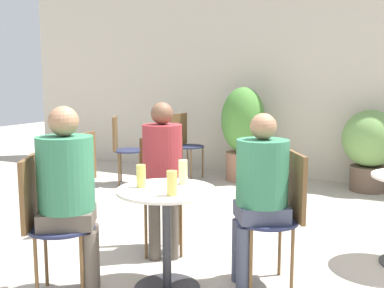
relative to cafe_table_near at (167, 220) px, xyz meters
The scene contains 16 objects.
storefront_wall 4.10m from the cafe_table_near, 86.93° to the left, with size 10.00×0.06×3.00m.
cafe_table_near is the anchor object (origin of this frame).
bistro_chair_0 0.80m from the cafe_table_near, 31.31° to the left, with size 0.49×0.48×0.94m.
bistro_chair_1 0.80m from the cafe_table_near, 121.31° to the left, with size 0.48×0.49×0.94m.
bistro_chair_2 0.80m from the cafe_table_near, 148.69° to the right, with size 0.49×0.48×0.94m.
bistro_chair_3 1.58m from the cafe_table_near, 151.82° to the left, with size 0.44×0.43×0.94m.
bistro_chair_4 3.25m from the cafe_table_near, 129.26° to the left, with size 0.49×0.48×0.94m.
bistro_chair_5 3.60m from the cafe_table_near, 114.53° to the left, with size 0.46×0.44×0.94m.
seated_person_0 0.67m from the cafe_table_near, 31.31° to the left, with size 0.45×0.43×1.21m.
seated_person_1 0.69m from the cafe_table_near, 121.31° to the left, with size 0.39×0.40×1.25m.
seated_person_2 0.69m from the cafe_table_near, 148.69° to the right, with size 0.46×0.45×1.26m.
beer_glass_0 0.34m from the cafe_table_near, 167.68° to the right, with size 0.06×0.06×0.15m.
beer_glass_1 0.34m from the cafe_table_near, 49.91° to the right, with size 0.07×0.07×0.16m.
beer_glass_2 0.35m from the cafe_table_near, 77.71° to the left, with size 0.06×0.06×0.17m.
potted_plant_0 3.53m from the cafe_table_near, 100.59° to the left, with size 0.62×0.62×1.33m.
potted_plant_1 3.71m from the cafe_table_near, 73.87° to the left, with size 0.70×0.70×1.05m.
Camera 1 is at (1.19, -2.53, 1.43)m, focal length 42.00 mm.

